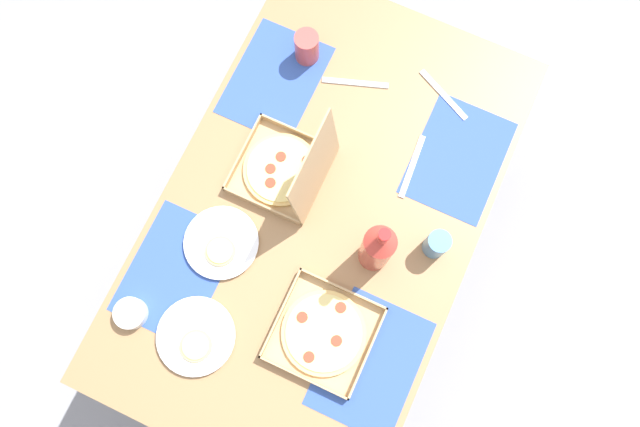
% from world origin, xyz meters
% --- Properties ---
extents(ground_plane, '(6.00, 6.00, 0.00)m').
position_xyz_m(ground_plane, '(0.00, 0.00, 0.00)').
color(ground_plane, gray).
extents(dining_table, '(1.50, 0.92, 0.72)m').
position_xyz_m(dining_table, '(0.00, 0.00, 0.62)').
color(dining_table, '#3F3328').
rests_on(dining_table, ground_plane).
extents(placemat_near_left, '(0.36, 0.26, 0.00)m').
position_xyz_m(placemat_near_left, '(-0.34, -0.31, 0.73)').
color(placemat_near_left, '#2D4C9E').
rests_on(placemat_near_left, dining_table).
extents(placemat_near_right, '(0.36, 0.26, 0.00)m').
position_xyz_m(placemat_near_right, '(0.34, -0.31, 0.73)').
color(placemat_near_right, '#2D4C9E').
rests_on(placemat_near_right, dining_table).
extents(placemat_far_left, '(0.36, 0.26, 0.00)m').
position_xyz_m(placemat_far_left, '(-0.34, 0.31, 0.73)').
color(placemat_far_left, '#2D4C9E').
rests_on(placemat_far_left, dining_table).
extents(placemat_far_right, '(0.36, 0.26, 0.00)m').
position_xyz_m(placemat_far_right, '(0.34, 0.31, 0.73)').
color(placemat_far_right, '#2D4C9E').
rests_on(placemat_far_right, dining_table).
extents(pizza_box_corner_right, '(0.26, 0.27, 0.30)m').
position_xyz_m(pizza_box_corner_right, '(-0.07, -0.14, 0.77)').
color(pizza_box_corner_right, tan).
rests_on(pizza_box_corner_right, dining_table).
extents(pizza_box_edge_far, '(0.28, 0.28, 0.04)m').
position_xyz_m(pizza_box_edge_far, '(0.31, 0.16, 0.74)').
color(pizza_box_edge_far, tan).
rests_on(pizza_box_edge_far, dining_table).
extents(plate_far_right, '(0.22, 0.22, 0.03)m').
position_xyz_m(plate_far_right, '(0.21, -0.23, 0.73)').
color(plate_far_right, white).
rests_on(plate_far_right, dining_table).
extents(plate_near_right, '(0.23, 0.23, 0.03)m').
position_xyz_m(plate_near_right, '(0.48, -0.17, 0.73)').
color(plate_near_right, white).
rests_on(plate_near_right, dining_table).
extents(soda_bottle, '(0.09, 0.09, 0.32)m').
position_xyz_m(soda_bottle, '(0.05, 0.20, 0.86)').
color(soda_bottle, '#B2382D').
rests_on(soda_bottle, dining_table).
extents(cup_red, '(0.07, 0.07, 0.11)m').
position_xyz_m(cup_red, '(-0.05, 0.35, 0.78)').
color(cup_red, teal).
rests_on(cup_red, dining_table).
extents(cup_clear_left, '(0.08, 0.08, 0.11)m').
position_xyz_m(cup_clear_left, '(-0.45, -0.25, 0.78)').
color(cup_clear_left, '#BF4742').
rests_on(cup_clear_left, dining_table).
extents(condiment_bowl, '(0.09, 0.09, 0.04)m').
position_xyz_m(condiment_bowl, '(0.50, -0.37, 0.74)').
color(condiment_bowl, white).
rests_on(condiment_bowl, dining_table).
extents(knife_by_far_left, '(0.21, 0.03, 0.00)m').
position_xyz_m(knife_by_far_left, '(-0.25, 0.19, 0.73)').
color(knife_by_far_left, '#B7B7BC').
rests_on(knife_by_far_left, dining_table).
extents(knife_by_far_right, '(0.08, 0.20, 0.00)m').
position_xyz_m(knife_by_far_right, '(-0.43, -0.08, 0.73)').
color(knife_by_far_right, '#B7B7BC').
rests_on(knife_by_far_right, dining_table).
extents(knife_by_near_left, '(0.11, 0.20, 0.00)m').
position_xyz_m(knife_by_near_left, '(-0.51, 0.19, 0.73)').
color(knife_by_near_left, '#B7B7BC').
rests_on(knife_by_near_left, dining_table).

